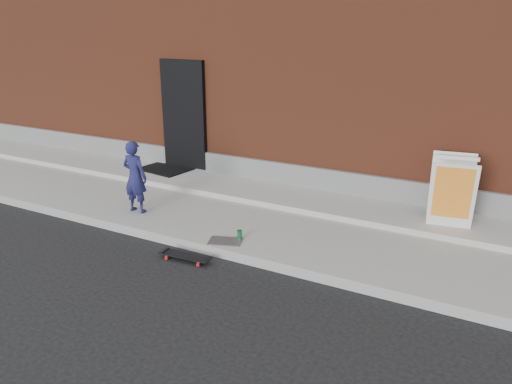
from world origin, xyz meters
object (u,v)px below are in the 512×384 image
Objects in this scene: child at (135,177)px; skateboard at (185,256)px; pizza_sign at (452,191)px; soda_can at (240,234)px.

skateboard is at bearing 149.25° from child.
child is 1.14× the size of pizza_sign.
pizza_sign is (3.16, 2.58, 0.73)m from skateboard.
soda_can is at bearing 173.57° from child.
skateboard is at bearing -140.76° from pizza_sign.
pizza_sign reaches higher than skateboard.
skateboard is at bearing -122.35° from soda_can.
skateboard is 0.89m from soda_can.
pizza_sign is (4.82, 1.68, 0.03)m from child.
child is 9.23× the size of soda_can.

